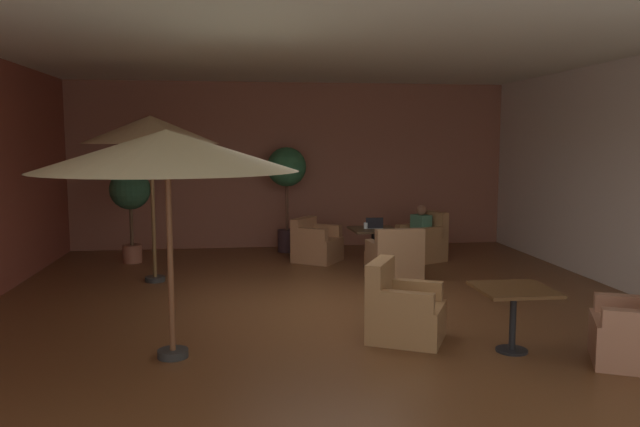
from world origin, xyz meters
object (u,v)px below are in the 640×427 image
armchair_front_left_south (422,243)px  patron_blue_shirt (421,223)px  cafe_table_front_left (373,235)px  patio_umbrella_tall_red (167,151)px  patio_umbrella_center_beige (150,131)px  armchair_front_right_east (402,312)px  open_laptop (374,225)px  cafe_table_front_right (514,300)px  armchair_front_left_east (394,262)px  potted_tree_left_corner (130,195)px  iced_drink_cup (366,226)px  potted_tree_mid_left (287,176)px  armchair_front_left_north (316,245)px  armchair_front_right_north (635,334)px

armchair_front_left_south → patron_blue_shirt: 0.37m
patron_blue_shirt → cafe_table_front_left: bearing=-155.0°
patio_umbrella_tall_red → patio_umbrella_center_beige: (-0.66, 3.61, 0.27)m
armchair_front_right_east → open_laptop: armchair_front_right_east is taller
patio_umbrella_tall_red → cafe_table_front_left: bearing=54.5°
armchair_front_left_south → patio_umbrella_center_beige: 5.35m
armchair_front_right_east → patio_umbrella_tall_red: size_ratio=0.39×
cafe_table_front_right → armchair_front_right_east: armchair_front_right_east is taller
patio_umbrella_tall_red → patio_umbrella_center_beige: bearing=100.4°
patron_blue_shirt → open_laptop: bearing=-156.1°
armchair_front_left_east → patron_blue_shirt: (0.92, 1.64, 0.39)m
armchair_front_left_east → cafe_table_front_right: size_ratio=1.13×
armchair_front_left_east → patio_umbrella_tall_red: (-3.16, -3.13, 1.82)m
potted_tree_left_corner → iced_drink_cup: (4.22, -0.96, -0.50)m
potted_tree_left_corner → open_laptop: size_ratio=5.36×
armchair_front_right_east → potted_tree_mid_left: 5.96m
open_laptop → armchair_front_left_north: bearing=147.5°
cafe_table_front_left → armchair_front_right_north: armchair_front_right_north is taller
armchair_front_left_north → patio_umbrella_tall_red: size_ratio=0.39×
iced_drink_cup → armchair_front_right_east: bearing=-95.7°
cafe_table_front_left → armchair_front_left_north: armchair_front_left_north is taller
patron_blue_shirt → potted_tree_left_corner: bearing=174.7°
cafe_table_front_left → potted_tree_left_corner: (-4.36, 0.97, 0.68)m
cafe_table_front_left → armchair_front_left_south: (1.06, 0.49, -0.24)m
armchair_front_left_east → potted_tree_left_corner: (-4.46, 2.13, 0.93)m
armchair_front_right_east → potted_tree_mid_left: bearing=98.6°
armchair_front_left_north → patron_blue_shirt: (1.97, -0.18, 0.39)m
armchair_front_left_east → patio_umbrella_tall_red: patio_umbrella_tall_red is taller
patron_blue_shirt → armchair_front_left_north: bearing=174.9°
patron_blue_shirt → armchair_front_right_north: bearing=-84.1°
patio_umbrella_center_beige → potted_tree_left_corner: patio_umbrella_center_beige is taller
armchair_front_left_east → armchair_front_right_east: armchair_front_right_east is taller
armchair_front_left_north → iced_drink_cup: armchair_front_left_north is taller
cafe_table_front_left → iced_drink_cup: 0.23m
potted_tree_mid_left → patron_blue_shirt: 2.87m
armchair_front_left_east → armchair_front_left_south: size_ratio=0.91×
armchair_front_right_north → potted_tree_left_corner: bearing=134.5°
cafe_table_front_left → armchair_front_left_north: bearing=145.7°
armchair_front_right_north → patio_umbrella_tall_red: 5.07m
iced_drink_cup → potted_tree_left_corner: bearing=167.2°
armchair_front_left_east → armchair_front_right_east: (-0.64, -2.87, 0.00)m
cafe_table_front_right → potted_tree_left_corner: potted_tree_left_corner is taller
armchair_front_left_south → cafe_table_front_right: armchair_front_left_south is taller
armchair_front_left_east → patio_umbrella_tall_red: 4.81m
armchair_front_left_south → armchair_front_right_east: (-1.60, -4.53, -0.01)m
armchair_front_left_south → open_laptop: 1.21m
patio_umbrella_center_beige → cafe_table_front_right: bearing=-42.4°
potted_tree_mid_left → patio_umbrella_tall_red: bearing=-105.3°
armchair_front_left_north → patron_blue_shirt: size_ratio=1.71×
armchair_front_left_north → cafe_table_front_right: bearing=-74.2°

